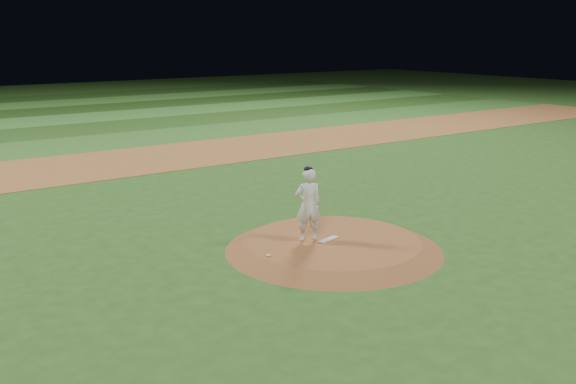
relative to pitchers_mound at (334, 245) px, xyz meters
The scene contains 10 objects.
ground 0.12m from the pitchers_mound, ahead, with size 120.00×120.00×0.00m, color #29561B.
infield_dirt_band 14.00m from the pitchers_mound, 90.00° to the left, with size 70.00×6.00×0.02m, color #945C2E.
outfield_stripe_0 19.50m from the pitchers_mound, 90.00° to the left, with size 70.00×5.00×0.02m, color #326825.
outfield_stripe_1 24.50m from the pitchers_mound, 90.00° to the left, with size 70.00×5.00×0.02m, color #234C18.
outfield_stripe_2 29.50m from the pitchers_mound, 90.00° to the left, with size 70.00×5.00×0.02m, color #377A2C.
outfield_stripe_3 34.50m from the pitchers_mound, 90.00° to the left, with size 70.00×5.00×0.02m, color #204315.
pitchers_mound is the anchor object (origin of this frame).
pitching_rubber 0.19m from the pitchers_mound, 146.82° to the left, with size 0.66×0.16×0.03m, color silver.
rosin_bag 2.03m from the pitchers_mound, behind, with size 0.10×0.10×0.06m, color white.
pitcher_on_mound 1.25m from the pitchers_mound, 146.37° to the left, with size 0.78×0.64×1.91m.
Camera 1 is at (-9.87, -11.94, 5.35)m, focal length 40.00 mm.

